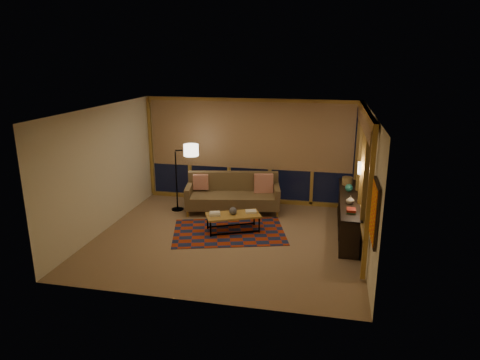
% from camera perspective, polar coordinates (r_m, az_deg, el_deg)
% --- Properties ---
extents(floor, '(5.50, 5.00, 0.01)m').
position_cam_1_polar(floor, '(9.15, -1.65, -7.67)').
color(floor, '#9C7353').
rests_on(floor, ground).
extents(ceiling, '(5.50, 5.00, 0.01)m').
position_cam_1_polar(ceiling, '(8.43, -1.80, 9.37)').
color(ceiling, silver).
rests_on(ceiling, walls).
extents(walls, '(5.51, 5.01, 2.70)m').
position_cam_1_polar(walls, '(8.69, -1.72, 0.50)').
color(walls, beige).
rests_on(walls, floor).
extents(window_wall_back, '(5.30, 0.16, 2.60)m').
position_cam_1_polar(window_wall_back, '(11.00, 1.25, 3.83)').
color(window_wall_back, '#AE8236').
rests_on(window_wall_back, walls).
extents(window_wall_right, '(0.16, 3.70, 2.60)m').
position_cam_1_polar(window_wall_right, '(9.07, 15.90, 0.54)').
color(window_wall_right, '#AE8236').
rests_on(window_wall_right, walls).
extents(wall_art, '(0.06, 0.74, 0.94)m').
position_cam_1_polar(wall_art, '(6.71, 17.46, -4.14)').
color(wall_art, red).
rests_on(wall_art, walls).
extents(wall_sconce, '(0.12, 0.18, 0.22)m').
position_cam_1_polar(wall_sconce, '(8.87, 15.67, 1.55)').
color(wall_sconce, white).
rests_on(wall_sconce, walls).
extents(sofa, '(2.38, 1.31, 0.92)m').
position_cam_1_polar(sofa, '(10.46, -0.97, -1.87)').
color(sofa, brown).
rests_on(sofa, floor).
extents(pillow_left, '(0.40, 0.20, 0.38)m').
position_cam_1_polar(pillow_left, '(10.68, -5.26, -0.50)').
color(pillow_left, '#B52100').
rests_on(pillow_left, sofa).
extents(pillow_right, '(0.49, 0.26, 0.46)m').
position_cam_1_polar(pillow_right, '(10.53, 3.16, -0.46)').
color(pillow_right, '#B52100').
rests_on(pillow_right, sofa).
extents(area_rug, '(2.75, 2.20, 0.01)m').
position_cam_1_polar(area_rug, '(9.41, -1.48, -6.92)').
color(area_rug, maroon).
rests_on(area_rug, floor).
extents(coffee_table, '(1.28, 0.96, 0.39)m').
position_cam_1_polar(coffee_table, '(9.40, -0.91, -5.72)').
color(coffee_table, '#AE8236').
rests_on(coffee_table, floor).
extents(book_stack_a, '(0.29, 0.26, 0.07)m').
position_cam_1_polar(book_stack_a, '(9.28, -3.39, -4.53)').
color(book_stack_a, '#F0E5CA').
rests_on(book_stack_a, coffee_table).
extents(book_stack_b, '(0.27, 0.24, 0.04)m').
position_cam_1_polar(book_stack_b, '(9.44, 1.47, -4.22)').
color(book_stack_b, '#F0E5CA').
rests_on(book_stack_b, coffee_table).
extents(ceramic_pot, '(0.22, 0.22, 0.17)m').
position_cam_1_polar(ceramic_pot, '(9.30, -0.94, -4.12)').
color(ceramic_pot, black).
rests_on(ceramic_pot, coffee_table).
extents(floor_lamp, '(0.64, 0.53, 1.66)m').
position_cam_1_polar(floor_lamp, '(10.61, -8.49, 0.31)').
color(floor_lamp, black).
rests_on(floor_lamp, floor).
extents(bookshelf, '(0.40, 3.04, 0.76)m').
position_cam_1_polar(bookshelf, '(9.73, 14.21, -4.29)').
color(bookshelf, '#2F2116').
rests_on(bookshelf, floor).
extents(basket, '(0.29, 0.29, 0.19)m').
position_cam_1_polar(basket, '(10.46, 14.12, -0.12)').
color(basket, tan).
rests_on(basket, bookshelf).
extents(teal_bowl, '(0.18, 0.18, 0.18)m').
position_cam_1_polar(teal_bowl, '(9.93, 14.33, -1.02)').
color(teal_bowl, '#267E6E').
rests_on(teal_bowl, bookshelf).
extents(vase, '(0.20, 0.20, 0.18)m').
position_cam_1_polar(vase, '(9.11, 14.50, -2.58)').
color(vase, '#BCAF92').
rests_on(vase, bookshelf).
extents(shelf_book_stack, '(0.22, 0.28, 0.07)m').
position_cam_1_polar(shelf_book_stack, '(8.65, 14.60, -3.95)').
color(shelf_book_stack, '#F0E5CA').
rests_on(shelf_book_stack, bookshelf).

